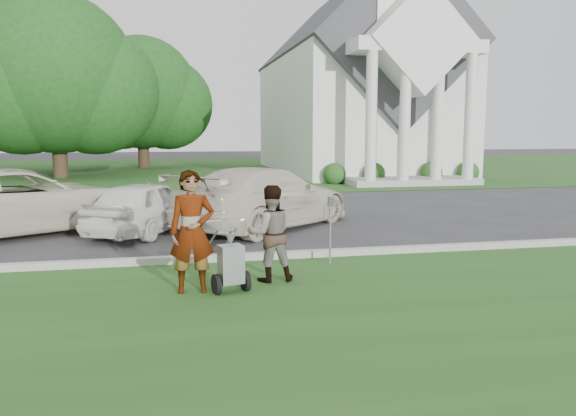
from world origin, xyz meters
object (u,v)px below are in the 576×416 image
object	(u,v)px
person_right	(270,234)
car_a	(20,201)
striping_cart	(231,265)
church	(356,74)
car_c	(265,198)
car_b	(146,206)
tree_back	(142,98)
tree_left	(56,81)
parking_meter_near	(330,222)
person_left	(192,233)

from	to	relation	value
person_right	car_a	distance (m)	7.65
striping_cart	car_a	size ratio (longest dim) A/B	0.20
church	car_a	size ratio (longest dim) A/B	4.14
person_right	car_c	bearing A→B (deg)	-100.54
car_b	tree_back	bearing A→B (deg)	-60.22
tree_back	striping_cart	xyz separation A→B (m)	(2.73, -31.57, -4.29)
car_a	tree_back	bearing A→B (deg)	-36.47
tree_back	car_a	xyz separation A→B (m)	(-1.78, -25.45, -3.92)
tree_back	striping_cart	distance (m)	31.97
tree_left	car_b	distance (m)	19.18
car_a	car_b	xyz separation A→B (m)	(3.00, -0.46, -0.15)
tree_back	parking_meter_near	xyz separation A→B (m)	(4.76, -30.11, -3.90)
person_right	car_b	xyz separation A→B (m)	(-2.23, 5.11, -0.15)
person_left	person_right	bearing A→B (deg)	18.44
church	person_right	bearing A→B (deg)	-111.58
car_c	person_left	bearing A→B (deg)	117.05
church	tree_back	world-z (taller)	church
car_a	tree_left	bearing A→B (deg)	-25.21
church	car_c	distance (m)	21.51
tree_left	tree_back	size ratio (longest dim) A/B	1.11
striping_cart	car_b	xyz separation A→B (m)	(-1.51, 5.65, 0.22)
car_b	car_c	size ratio (longest dim) A/B	0.71
parking_meter_near	car_a	distance (m)	8.02
church	parking_meter_near	xyz separation A→B (m)	(-8.25, -23.24, -5.11)
church	parking_meter_near	world-z (taller)	church
person_left	car_c	size ratio (longest dim) A/B	0.35
church	tree_left	bearing A→B (deg)	-176.21
striping_cart	person_right	size ratio (longest dim) A/B	0.72
church	person_left	distance (m)	27.31
tree_left	tree_back	xyz separation A→B (m)	(4.00, 8.00, -0.38)
person_right	tree_left	bearing A→B (deg)	-74.19
person_left	car_b	world-z (taller)	person_left
person_left	car_b	size ratio (longest dim) A/B	0.49
person_left	car_a	xyz separation A→B (m)	(-3.93, 5.98, -0.15)
parking_meter_near	tree_back	bearing A→B (deg)	98.98
tree_back	car_a	bearing A→B (deg)	-93.99
church	tree_back	xyz separation A→B (m)	(-13.01, 6.87, -1.21)
tree_left	car_a	world-z (taller)	tree_left
parking_meter_near	car_b	world-z (taller)	car_b
striping_cart	car_c	bearing A→B (deg)	61.38
tree_back	parking_meter_near	bearing A→B (deg)	-81.02
church	parking_meter_near	distance (m)	25.18
car_b	car_c	world-z (taller)	car_c
tree_back	person_right	size ratio (longest dim) A/B	5.95
person_left	person_right	distance (m)	1.37
tree_left	tree_back	bearing A→B (deg)	63.43
parking_meter_near	car_c	bearing A→B (deg)	97.09
striping_cart	tree_left	bearing A→B (deg)	91.91
church	striping_cart	xyz separation A→B (m)	(-10.28, -24.69, -5.50)
car_b	car_c	distance (m)	3.00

